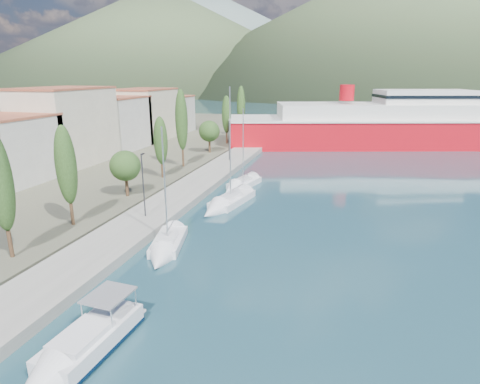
% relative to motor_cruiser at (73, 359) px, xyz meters
% --- Properties ---
extents(ground, '(1400.00, 1400.00, 0.00)m').
position_rel_motor_cruiser_xyz_m(ground, '(2.76, 126.23, -0.50)').
color(ground, '#214652').
extents(quay, '(5.00, 88.00, 0.80)m').
position_rel_motor_cruiser_xyz_m(quay, '(-6.24, 32.23, -0.10)').
color(quay, gray).
rests_on(quay, ground).
extents(land_strip, '(70.00, 148.00, 0.70)m').
position_rel_motor_cruiser_xyz_m(land_strip, '(-44.24, 42.23, -0.15)').
color(land_strip, '#565644').
rests_on(land_strip, ground).
extents(hills_far, '(1480.00, 900.00, 180.00)m').
position_rel_motor_cruiser_xyz_m(hills_far, '(141.35, 624.96, 76.88)').
color(hills_far, slate).
rests_on(hills_far, ground).
extents(hills_near, '(1010.00, 520.00, 115.00)m').
position_rel_motor_cruiser_xyz_m(hills_near, '(100.81, 378.72, 48.67)').
color(hills_near, '#445535').
rests_on(hills_near, ground).
extents(town_buildings, '(9.20, 69.20, 11.30)m').
position_rel_motor_cruiser_xyz_m(town_buildings, '(-29.24, 43.13, 5.06)').
color(town_buildings, beige).
rests_on(town_buildings, land_strip).
extents(tree_row, '(3.60, 64.92, 11.13)m').
position_rel_motor_cruiser_xyz_m(tree_row, '(-11.60, 39.01, 5.23)').
color(tree_row, '#47301E').
rests_on(tree_row, land_strip).
extents(lamp_posts, '(0.15, 49.72, 6.06)m').
position_rel_motor_cruiser_xyz_m(lamp_posts, '(-6.24, 20.20, 3.58)').
color(lamp_posts, '#2D2D33').
rests_on(lamp_posts, quay).
extents(motor_cruiser, '(2.93, 8.44, 3.06)m').
position_rel_motor_cruiser_xyz_m(motor_cruiser, '(0.00, 0.00, 0.00)').
color(motor_cruiser, black).
rests_on(motor_cruiser, ground).
extents(sailboat_near, '(3.97, 7.93, 10.93)m').
position_rel_motor_cruiser_xyz_m(sailboat_near, '(-1.47, 12.90, -0.21)').
color(sailboat_near, silver).
rests_on(sailboat_near, ground).
extents(sailboat_mid, '(4.25, 9.77, 13.63)m').
position_rel_motor_cruiser_xyz_m(sailboat_mid, '(-0.57, 25.01, -0.18)').
color(sailboat_mid, silver).
rests_on(sailboat_mid, ground).
extents(sailboat_far, '(3.93, 7.66, 10.77)m').
position_rel_motor_cruiser_xyz_m(sailboat_far, '(-1.14, 32.76, -0.20)').
color(sailboat_far, silver).
rests_on(sailboat_far, ground).
extents(ferry, '(64.06, 30.63, 12.49)m').
position_rel_motor_cruiser_xyz_m(ferry, '(18.96, 71.28, 3.30)').
color(ferry, red).
rests_on(ferry, ground).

